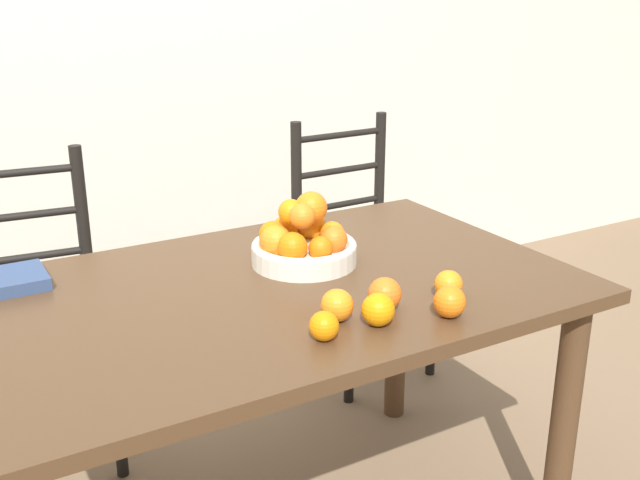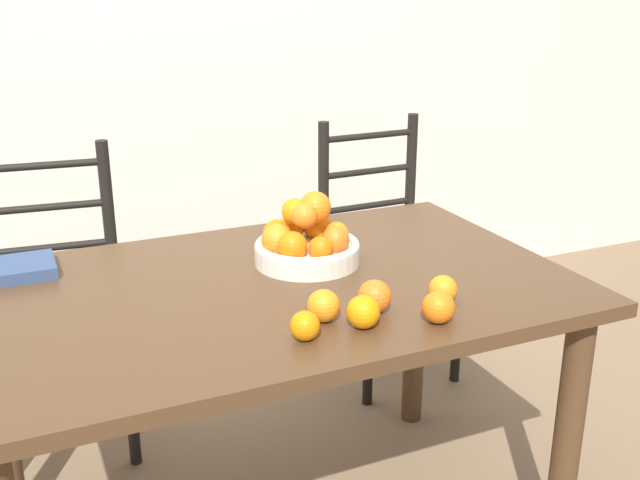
{
  "view_description": "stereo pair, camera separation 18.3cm",
  "coord_description": "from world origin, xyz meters",
  "px_view_note": "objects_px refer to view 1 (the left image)",
  "views": [
    {
      "loc": [
        -0.73,
        -1.48,
        1.45
      ],
      "look_at": [
        0.14,
        0.01,
        0.84
      ],
      "focal_mm": 42.0,
      "sensor_mm": 36.0,
      "label": 1
    },
    {
      "loc": [
        -0.57,
        -1.57,
        1.45
      ],
      "look_at": [
        0.14,
        0.01,
        0.84
      ],
      "focal_mm": 42.0,
      "sensor_mm": 36.0,
      "label": 2
    }
  ],
  "objects_px": {
    "orange_loose_3": "(378,310)",
    "orange_loose_5": "(448,284)",
    "orange_loose_4": "(337,305)",
    "orange_loose_0": "(324,326)",
    "chair_right": "(359,250)",
    "book_stack": "(1,282)",
    "fruit_bowl": "(303,242)",
    "orange_loose_2": "(450,302)",
    "orange_loose_1": "(385,294)",
    "chair_left": "(33,317)"
  },
  "relations": [
    {
      "from": "fruit_bowl",
      "to": "orange_loose_2",
      "type": "height_order",
      "value": "fruit_bowl"
    },
    {
      "from": "fruit_bowl",
      "to": "chair_right",
      "type": "distance_m",
      "value": 0.94
    },
    {
      "from": "orange_loose_0",
      "to": "orange_loose_5",
      "type": "bearing_deg",
      "value": 6.7
    },
    {
      "from": "book_stack",
      "to": "orange_loose_3",
      "type": "bearing_deg",
      "value": -42.99
    },
    {
      "from": "fruit_bowl",
      "to": "orange_loose_2",
      "type": "xyz_separation_m",
      "value": [
        0.12,
        -0.44,
        -0.02
      ]
    },
    {
      "from": "fruit_bowl",
      "to": "orange_loose_4",
      "type": "xyz_separation_m",
      "value": [
        -0.1,
        -0.34,
        -0.02
      ]
    },
    {
      "from": "book_stack",
      "to": "orange_loose_0",
      "type": "bearing_deg",
      "value": -49.55
    },
    {
      "from": "orange_loose_1",
      "to": "orange_loose_3",
      "type": "xyz_separation_m",
      "value": [
        -0.06,
        -0.06,
        -0.0
      ]
    },
    {
      "from": "fruit_bowl",
      "to": "orange_loose_2",
      "type": "bearing_deg",
      "value": -75.11
    },
    {
      "from": "orange_loose_4",
      "to": "orange_loose_5",
      "type": "height_order",
      "value": "orange_loose_4"
    },
    {
      "from": "orange_loose_2",
      "to": "book_stack",
      "type": "relative_size",
      "value": 0.35
    },
    {
      "from": "orange_loose_4",
      "to": "chair_right",
      "type": "xyz_separation_m",
      "value": [
        0.7,
        0.98,
        -0.31
      ]
    },
    {
      "from": "orange_loose_5",
      "to": "orange_loose_2",
      "type": "bearing_deg",
      "value": -128.0
    },
    {
      "from": "orange_loose_0",
      "to": "orange_loose_1",
      "type": "distance_m",
      "value": 0.2
    },
    {
      "from": "chair_right",
      "to": "book_stack",
      "type": "height_order",
      "value": "chair_right"
    },
    {
      "from": "orange_loose_4",
      "to": "fruit_bowl",
      "type": "bearing_deg",
      "value": 73.17
    },
    {
      "from": "orange_loose_5",
      "to": "chair_right",
      "type": "height_order",
      "value": "chair_right"
    },
    {
      "from": "orange_loose_3",
      "to": "book_stack",
      "type": "height_order",
      "value": "orange_loose_3"
    },
    {
      "from": "orange_loose_0",
      "to": "orange_loose_2",
      "type": "bearing_deg",
      "value": -8.02
    },
    {
      "from": "orange_loose_2",
      "to": "orange_loose_5",
      "type": "xyz_separation_m",
      "value": [
        0.06,
        0.08,
        -0.0
      ]
    },
    {
      "from": "orange_loose_1",
      "to": "orange_loose_2",
      "type": "relative_size",
      "value": 1.05
    },
    {
      "from": "orange_loose_3",
      "to": "orange_loose_5",
      "type": "distance_m",
      "value": 0.22
    },
    {
      "from": "orange_loose_2",
      "to": "orange_loose_4",
      "type": "relative_size",
      "value": 1.0
    },
    {
      "from": "fruit_bowl",
      "to": "orange_loose_5",
      "type": "height_order",
      "value": "fruit_bowl"
    },
    {
      "from": "orange_loose_2",
      "to": "orange_loose_5",
      "type": "distance_m",
      "value": 0.1
    },
    {
      "from": "orange_loose_2",
      "to": "orange_loose_5",
      "type": "height_order",
      "value": "orange_loose_2"
    },
    {
      "from": "fruit_bowl",
      "to": "orange_loose_4",
      "type": "distance_m",
      "value": 0.35
    },
    {
      "from": "orange_loose_0",
      "to": "chair_left",
      "type": "bearing_deg",
      "value": 111.57
    },
    {
      "from": "orange_loose_4",
      "to": "orange_loose_0",
      "type": "bearing_deg",
      "value": -137.29
    },
    {
      "from": "fruit_bowl",
      "to": "orange_loose_0",
      "type": "height_order",
      "value": "fruit_bowl"
    },
    {
      "from": "orange_loose_5",
      "to": "orange_loose_1",
      "type": "bearing_deg",
      "value": 173.39
    },
    {
      "from": "orange_loose_4",
      "to": "orange_loose_5",
      "type": "distance_m",
      "value": 0.29
    },
    {
      "from": "orange_loose_1",
      "to": "orange_loose_4",
      "type": "distance_m",
      "value": 0.12
    },
    {
      "from": "orange_loose_4",
      "to": "orange_loose_3",
      "type": "bearing_deg",
      "value": -45.0
    },
    {
      "from": "orange_loose_3",
      "to": "book_stack",
      "type": "bearing_deg",
      "value": 137.01
    },
    {
      "from": "orange_loose_0",
      "to": "book_stack",
      "type": "relative_size",
      "value": 0.31
    },
    {
      "from": "fruit_bowl",
      "to": "orange_loose_5",
      "type": "bearing_deg",
      "value": -63.16
    },
    {
      "from": "chair_right",
      "to": "orange_loose_2",
      "type": "bearing_deg",
      "value": -115.51
    },
    {
      "from": "orange_loose_2",
      "to": "orange_loose_4",
      "type": "xyz_separation_m",
      "value": [
        -0.22,
        0.11,
        0.0
      ]
    },
    {
      "from": "orange_loose_4",
      "to": "book_stack",
      "type": "xyz_separation_m",
      "value": [
        -0.59,
        0.55,
        -0.02
      ]
    },
    {
      "from": "orange_loose_0",
      "to": "orange_loose_4",
      "type": "relative_size",
      "value": 0.87
    },
    {
      "from": "orange_loose_1",
      "to": "orange_loose_5",
      "type": "xyz_separation_m",
      "value": [
        0.16,
        -0.02,
        -0.0
      ]
    },
    {
      "from": "book_stack",
      "to": "orange_loose_2",
      "type": "bearing_deg",
      "value": -38.85
    },
    {
      "from": "chair_right",
      "to": "book_stack",
      "type": "distance_m",
      "value": 1.39
    },
    {
      "from": "orange_loose_4",
      "to": "book_stack",
      "type": "bearing_deg",
      "value": 137.23
    },
    {
      "from": "orange_loose_1",
      "to": "orange_loose_5",
      "type": "bearing_deg",
      "value": -6.61
    },
    {
      "from": "orange_loose_3",
      "to": "orange_loose_5",
      "type": "bearing_deg",
      "value": 10.14
    },
    {
      "from": "orange_loose_5",
      "to": "chair_left",
      "type": "distance_m",
      "value": 1.3
    },
    {
      "from": "orange_loose_3",
      "to": "orange_loose_5",
      "type": "relative_size",
      "value": 1.09
    },
    {
      "from": "orange_loose_0",
      "to": "orange_loose_2",
      "type": "relative_size",
      "value": 0.87
    }
  ]
}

